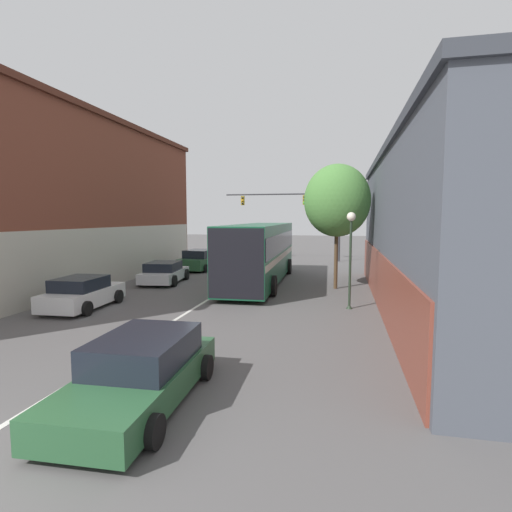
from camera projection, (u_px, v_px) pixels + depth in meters
lane_center_line at (232, 285)px, 22.11m from camera, size 0.14×47.05×0.01m
building_left_brick at (30, 199)px, 21.96m from camera, size 9.30×23.70×9.30m
building_right_storefront at (462, 227)px, 15.84m from camera, size 6.46×20.59×6.51m
bus at (260, 250)px, 22.77m from camera, size 3.10×12.39×3.36m
hatchback_foreground at (141, 372)px, 8.06m from camera, size 2.23×4.61×1.34m
parked_car_left_near at (201, 260)px, 28.46m from camera, size 2.43×4.09×1.46m
parked_car_left_mid at (164, 273)px, 22.82m from camera, size 2.42×4.16×1.22m
parked_car_left_far at (82, 293)px, 16.39m from camera, size 2.15×3.94×1.31m
traffic_signal_gantry at (302, 209)px, 34.29m from camera, size 10.01×0.36×6.05m
street_lamp at (351, 247)px, 16.15m from camera, size 0.36×0.36×3.95m
street_tree_near at (337, 201)px, 20.61m from camera, size 3.40×3.06×6.48m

